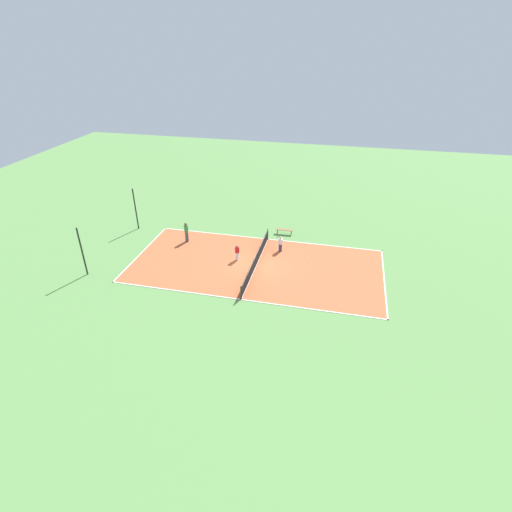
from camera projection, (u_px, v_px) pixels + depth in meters
ground_plane at (256, 266)px, 32.24m from camera, size 80.00×80.00×0.00m
court_surface at (256, 266)px, 32.24m from camera, size 9.65×20.13×0.02m
tennis_net at (256, 260)px, 31.97m from camera, size 9.45×0.10×1.04m
bench at (284, 230)px, 37.03m from camera, size 0.36×1.60×0.45m
player_near_white at (280, 243)px, 33.98m from camera, size 0.98×0.74×1.37m
player_far_green at (186, 231)px, 35.37m from camera, size 0.41×0.41×1.82m
player_coach_red at (237, 252)px, 32.66m from camera, size 0.38×0.38×1.37m
tennis_ball_right_alley at (308, 262)px, 32.58m from camera, size 0.07×0.07×0.07m
tennis_ball_far_baseline at (379, 272)px, 31.25m from camera, size 0.07×0.07×0.07m
fence_post_back_left at (82, 252)px, 30.13m from camera, size 0.12×0.12×4.00m
fence_post_back_right at (136, 209)px, 37.25m from camera, size 0.12×0.12×4.00m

